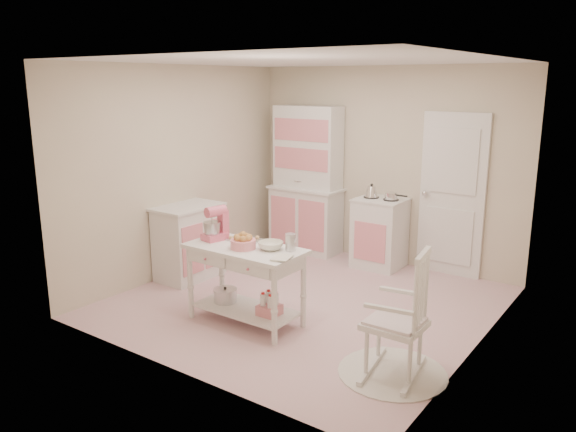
# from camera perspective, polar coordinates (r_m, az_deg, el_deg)

# --- Properties ---
(room_shell) EXTENTS (3.84, 3.84, 2.62)m
(room_shell) POSITION_cam_1_polar(r_m,az_deg,el_deg) (5.92, 1.81, 6.23)
(room_shell) COLOR pink
(room_shell) RESTS_ON ground
(door) EXTENTS (0.82, 0.05, 2.04)m
(door) POSITION_cam_1_polar(r_m,az_deg,el_deg) (7.27, 16.33, 2.05)
(door) COLOR white
(door) RESTS_ON ground
(hutch) EXTENTS (1.06, 0.50, 2.08)m
(hutch) POSITION_cam_1_polar(r_m,az_deg,el_deg) (7.97, 1.85, 3.71)
(hutch) COLOR white
(hutch) RESTS_ON ground
(stove) EXTENTS (0.62, 0.57, 0.92)m
(stove) POSITION_cam_1_polar(r_m,az_deg,el_deg) (7.47, 9.29, -1.69)
(stove) COLOR white
(stove) RESTS_ON ground
(base_cabinet) EXTENTS (0.54, 0.84, 0.92)m
(base_cabinet) POSITION_cam_1_polar(r_m,az_deg,el_deg) (7.07, -10.02, -2.60)
(base_cabinet) COLOR white
(base_cabinet) RESTS_ON ground
(lace_rug) EXTENTS (0.92, 0.92, 0.01)m
(lace_rug) POSITION_cam_1_polar(r_m,az_deg,el_deg) (4.99, 10.56, -15.38)
(lace_rug) COLOR white
(lace_rug) RESTS_ON ground
(rocking_chair) EXTENTS (0.59, 0.79, 1.10)m
(rocking_chair) POSITION_cam_1_polar(r_m,az_deg,el_deg) (4.75, 10.84, -9.62)
(rocking_chair) COLOR white
(rocking_chair) RESTS_ON ground
(work_table) EXTENTS (1.20, 0.60, 0.80)m
(work_table) POSITION_cam_1_polar(r_m,az_deg,el_deg) (5.71, -4.32, -7.00)
(work_table) COLOR white
(work_table) RESTS_ON ground
(stand_mixer) EXTENTS (0.26, 0.32, 0.34)m
(stand_mixer) POSITION_cam_1_polar(r_m,az_deg,el_deg) (5.82, -7.48, -0.80)
(stand_mixer) COLOR #E6617E
(stand_mixer) RESTS_ON work_table
(cookie_tray) EXTENTS (0.34, 0.24, 0.02)m
(cookie_tray) POSITION_cam_1_polar(r_m,az_deg,el_deg) (5.81, -4.40, -2.41)
(cookie_tray) COLOR silver
(cookie_tray) RESTS_ON work_table
(bread_basket) EXTENTS (0.25, 0.25, 0.09)m
(bread_basket) POSITION_cam_1_polar(r_m,az_deg,el_deg) (5.52, -4.58, -2.86)
(bread_basket) COLOR pink
(bread_basket) RESTS_ON work_table
(mixing_bowl) EXTENTS (0.25, 0.25, 0.08)m
(mixing_bowl) POSITION_cam_1_polar(r_m,az_deg,el_deg) (5.48, -1.77, -3.03)
(mixing_bowl) COLOR white
(mixing_bowl) RESTS_ON work_table
(metal_pitcher) EXTENTS (0.10, 0.10, 0.17)m
(metal_pitcher) POSITION_cam_1_polar(r_m,az_deg,el_deg) (5.42, 0.26, -2.68)
(metal_pitcher) COLOR silver
(metal_pitcher) RESTS_ON work_table
(recipe_book) EXTENTS (0.21, 0.25, 0.02)m
(recipe_book) POSITION_cam_1_polar(r_m,az_deg,el_deg) (5.22, -1.43, -4.18)
(recipe_book) COLOR white
(recipe_book) RESTS_ON work_table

